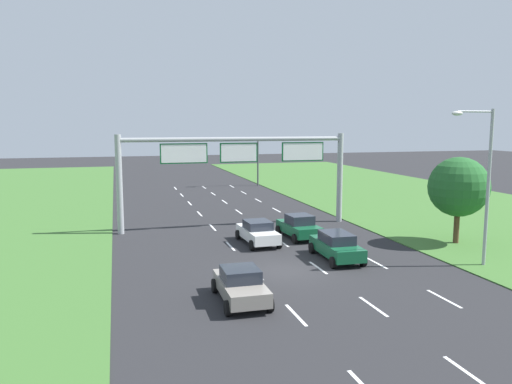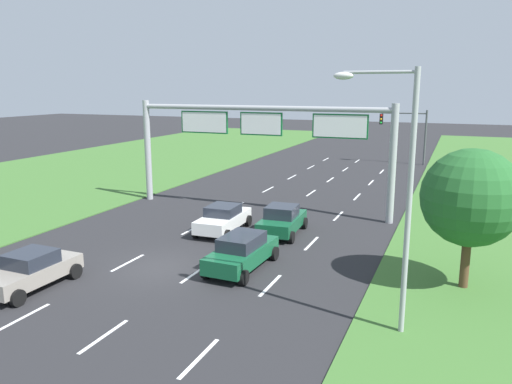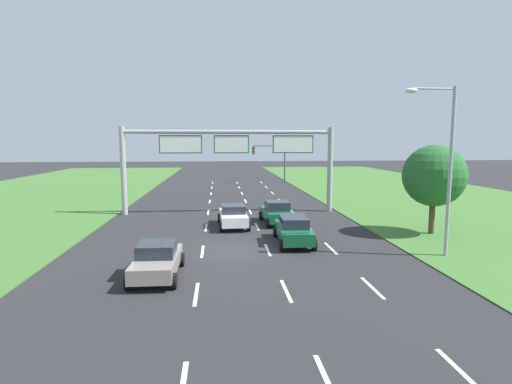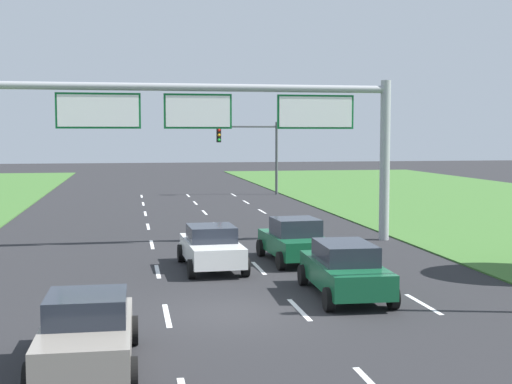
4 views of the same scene
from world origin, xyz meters
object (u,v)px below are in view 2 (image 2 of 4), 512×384
at_px(roadside_tree_near, 471,198).
at_px(car_mid_lane, 282,220).
at_px(car_near_red, 242,251).
at_px(car_lead_silver, 223,218).
at_px(sign_gantry, 260,134).
at_px(car_far_ahead, 31,270).
at_px(traffic_light_mast, 406,127).
at_px(street_lamp, 398,180).

bearing_deg(roadside_tree_near, car_mid_lane, 154.96).
height_order(car_near_red, car_lead_silver, car_near_red).
bearing_deg(car_near_red, car_mid_lane, 93.39).
xyz_separation_m(car_mid_lane, sign_gantry, (-3.12, 4.61, 4.17)).
distance_m(car_far_ahead, traffic_light_mast, 41.09).
distance_m(car_mid_lane, traffic_light_mast, 29.19).
bearing_deg(street_lamp, car_mid_lane, 127.44).
height_order(car_near_red, car_far_ahead, car_near_red).
distance_m(car_mid_lane, street_lamp, 12.23).
bearing_deg(sign_gantry, car_far_ahead, -103.39).
distance_m(car_mid_lane, car_far_ahead, 12.81).
relative_size(car_near_red, car_far_ahead, 1.10).
bearing_deg(street_lamp, roadside_tree_near, 64.71).
relative_size(car_far_ahead, sign_gantry, 0.24).
xyz_separation_m(car_near_red, car_mid_lane, (-0.13, 5.70, -0.01)).
bearing_deg(car_mid_lane, car_lead_silver, -168.68).
xyz_separation_m(car_mid_lane, street_lamp, (6.96, -9.09, 4.29)).
height_order(car_near_red, street_lamp, street_lamp).
bearing_deg(sign_gantry, car_mid_lane, -55.87).
bearing_deg(roadside_tree_near, traffic_light_mast, 99.98).
bearing_deg(street_lamp, car_far_ahead, -172.70).
height_order(car_mid_lane, car_far_ahead, car_mid_lane).
distance_m(traffic_light_mast, roadside_tree_near, 33.65).
distance_m(car_far_ahead, sign_gantry, 16.45).
height_order(sign_gantry, roadside_tree_near, sign_gantry).
height_order(car_near_red, roadside_tree_near, roadside_tree_near).
relative_size(car_lead_silver, street_lamp, 0.51).
xyz_separation_m(traffic_light_mast, street_lamp, (3.57, -37.92, 1.21)).
relative_size(car_mid_lane, sign_gantry, 0.24).
bearing_deg(car_near_red, traffic_light_mast, 86.68).
bearing_deg(traffic_light_mast, car_mid_lane, -96.71).
relative_size(car_far_ahead, roadside_tree_near, 0.72).
bearing_deg(sign_gantry, street_lamp, -53.64).
bearing_deg(sign_gantry, car_near_red, -72.47).
bearing_deg(street_lamp, sign_gantry, 126.36).
xyz_separation_m(car_far_ahead, sign_gantry, (3.68, 15.46, 4.22)).
bearing_deg(car_far_ahead, sign_gantry, 77.40).
bearing_deg(car_near_red, car_lead_silver, 126.17).
height_order(sign_gantry, traffic_light_mast, sign_gantry).
distance_m(car_far_ahead, roadside_tree_near, 17.56).
distance_m(car_near_red, car_lead_silver, 5.88).
xyz_separation_m(car_near_red, sign_gantry, (-3.26, 10.31, 4.17)).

